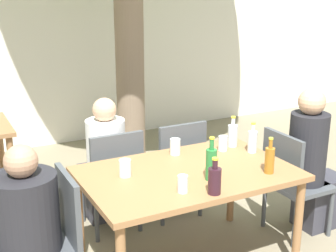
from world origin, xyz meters
TOP-DOWN VIEW (x-y plane):
  - cafe_building_wall at (0.00, 3.21)m, footprint 10.00×0.08m
  - dining_table_front at (0.00, 0.00)m, footprint 1.48×0.95m
  - patio_chair_0 at (-0.97, 0.00)m, footprint 0.44×0.44m
  - patio_chair_1 at (0.97, 0.00)m, footprint 0.44×0.44m
  - patio_chair_2 at (-0.30, 0.71)m, footprint 0.44×0.44m
  - patio_chair_3 at (0.30, 0.71)m, footprint 0.44×0.44m
  - person_seated_0 at (-1.20, -0.00)m, footprint 0.60×0.40m
  - person_seated_1 at (1.20, -0.00)m, footprint 0.55×0.31m
  - person_seated_2 at (-0.30, 0.95)m, footprint 0.33×0.56m
  - water_bottle_0 at (0.64, 0.11)m, footprint 0.07×0.07m
  - water_bottle_1 at (0.58, 0.29)m, footprint 0.08×0.08m
  - green_bottle_2 at (0.06, -0.20)m, footprint 0.07×0.07m
  - amber_bottle_3 at (0.49, -0.29)m, footprint 0.07×0.07m
  - wine_bottle_4 at (-0.03, -0.40)m, footprint 0.08×0.08m
  - drinking_glass_0 at (0.08, 0.34)m, footprint 0.08×0.08m
  - drinking_glass_1 at (-0.20, -0.29)m, footprint 0.07×0.07m
  - drinking_glass_2 at (0.46, 0.24)m, footprint 0.07×0.07m
  - drinking_glass_3 at (-0.42, 0.12)m, footprint 0.08×0.08m

SIDE VIEW (x-z plane):
  - person_seated_2 at x=-0.30m, z-range -0.07..1.06m
  - patio_chair_0 at x=-0.97m, z-range 0.06..0.95m
  - patio_chair_1 at x=0.97m, z-range 0.06..0.95m
  - patio_chair_2 at x=-0.30m, z-range 0.06..0.95m
  - patio_chair_3 at x=0.30m, z-range 0.06..0.95m
  - person_seated_0 at x=-1.20m, z-range -0.05..1.07m
  - person_seated_1 at x=1.20m, z-range -0.07..1.16m
  - dining_table_front at x=0.00m, z-range 0.30..1.04m
  - drinking_glass_1 at x=-0.20m, z-range 0.75..0.86m
  - drinking_glass_3 at x=-0.42m, z-range 0.75..0.87m
  - drinking_glass_2 at x=0.46m, z-range 0.75..0.87m
  - drinking_glass_0 at x=0.08m, z-range 0.75..0.87m
  - wine_bottle_4 at x=-0.03m, z-range 0.72..0.96m
  - water_bottle_0 at x=0.64m, z-range 0.72..0.96m
  - water_bottle_1 at x=0.58m, z-range 0.72..0.97m
  - amber_bottle_3 at x=0.49m, z-range 0.72..0.98m
  - green_bottle_2 at x=0.06m, z-range 0.71..1.02m
  - cafe_building_wall at x=0.00m, z-range 0.00..2.80m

